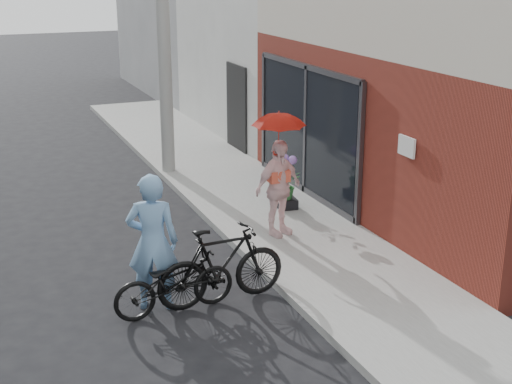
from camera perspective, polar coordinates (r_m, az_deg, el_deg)
ground at (r=10.02m, az=-3.28°, el=-8.52°), size 80.00×80.00×0.00m
sidewalk at (r=12.44m, az=2.70°, el=-2.78°), size 2.20×24.00×0.12m
curb at (r=12.01m, az=-2.31°, el=-3.55°), size 0.12×24.00×0.12m
utility_pole at (r=15.05m, az=-7.48°, el=14.18°), size 0.28×0.28×7.00m
officer at (r=9.51m, az=-8.27°, el=-3.99°), size 0.80×0.66×1.88m
bike_left at (r=9.53m, az=-6.56°, el=-7.17°), size 1.70×0.69×0.87m
bike_right at (r=9.69m, az=-2.79°, el=-5.87°), size 1.86×0.60×1.10m
kimono_woman at (r=11.66m, az=1.78°, el=0.31°), size 1.02×0.68×1.61m
parasol at (r=11.36m, az=1.84°, el=5.95°), size 0.83×0.83×0.73m
planter at (r=13.15m, az=2.46°, el=-0.90°), size 0.39×0.39×0.18m
potted_plant at (r=13.04m, az=2.48°, el=0.58°), size 0.48×0.41×0.53m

